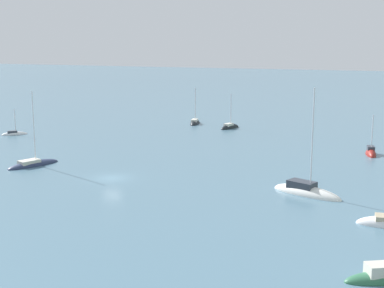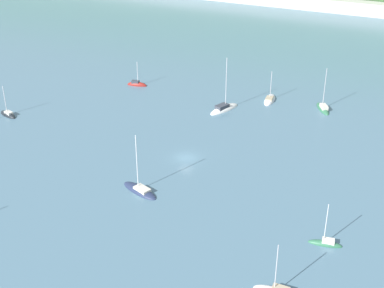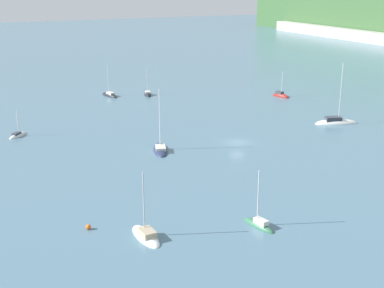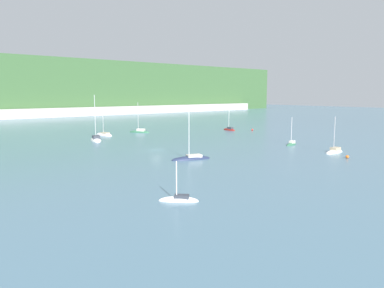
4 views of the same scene
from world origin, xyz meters
name	(u,v)px [view 2 (image 2 of 4)]	position (x,y,z in m)	size (l,w,h in m)	color
ground_plane	(186,158)	(0.00, 0.00, 0.00)	(600.00, 600.00, 0.00)	slate
shore_town_strip	(340,6)	(0.00, 132.69, 2.42)	(357.87, 6.00, 4.83)	#B7B2A8
sailboat_0	(137,85)	(-28.95, 29.26, 0.10)	(5.41, 2.55, 7.24)	maroon
sailboat_2	(270,100)	(4.92, 34.68, 0.06)	(3.31, 7.60, 8.05)	silver
sailboat_5	(8,115)	(-45.01, 0.16, 0.09)	(5.84, 3.19, 7.83)	black
sailboat_6	(224,109)	(-2.68, 24.59, 0.13)	(5.30, 9.11, 13.27)	white
sailboat_7	(325,244)	(30.43, -14.71, 0.14)	(5.13, 2.20, 7.54)	#2D6647
sailboat_8	(140,191)	(-1.71, -14.15, 0.09)	(8.37, 4.80, 11.22)	#232D4C
sailboat_9	(323,109)	(17.71, 34.96, 0.15)	(5.39, 7.15, 10.49)	#2D6647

